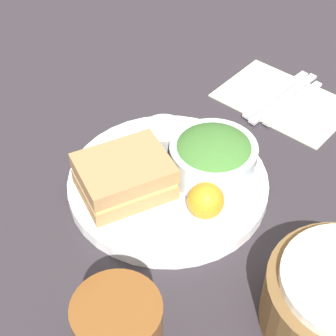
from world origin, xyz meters
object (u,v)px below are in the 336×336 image
Objects in this scene: salad_bowl at (213,156)px; knife at (284,98)px; fork at (275,93)px; sandwich at (124,176)px; plate at (168,183)px; dressing_cup at (164,139)px; spoon at (293,103)px.

salad_bowl is 0.22m from knife.
salad_bowl is 0.71× the size of fork.
knife is at bearing 172.14° from sandwich.
plate is 0.27m from knife.
plate is at bearing 46.58° from dressing_cup.
plate is at bearing -38.74° from salad_bowl.
fork is 1.11× the size of spoon.
knife is at bearing 176.83° from plate.
plate is 0.27m from spoon.
spoon is (0.00, 0.02, 0.00)m from knife.
fork is 0.95× the size of knife.
fork is (-0.22, -0.04, -0.04)m from salad_bowl.
plate reaches higher than knife.
salad_bowl is 0.68× the size of knife.
sandwich is 0.09m from dressing_cup.
plate is 2.33× the size of salad_bowl.
salad_bowl reaches higher than dressing_cup.
salad_bowl is at bearing 94.93° from dressing_cup.
salad_bowl reaches higher than fork.
plate is 0.07m from dressing_cup.
knife is 1.17× the size of spoon.
dressing_cup is at bearing 168.98° from knife.
spoon is at bearing 161.55° from dressing_cup.
plate is at bearing 176.14° from spoon.
spoon is at bearing -178.67° from salad_bowl.
fork is 0.02m from knife.
plate reaches higher than fork.
sandwich is 1.22× the size of salad_bowl.
salad_bowl is at bearing 141.26° from plate.
dressing_cup reaches higher than fork.
fork is (-0.32, 0.03, -0.04)m from sandwich.
plate is 1.66× the size of fork.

